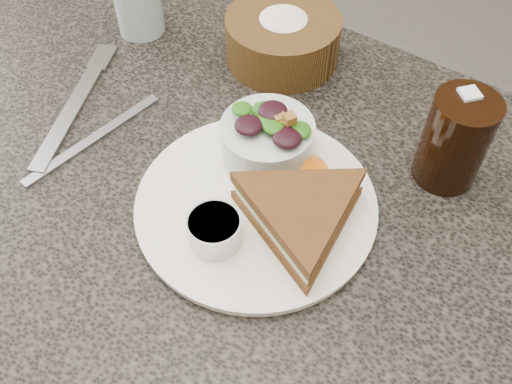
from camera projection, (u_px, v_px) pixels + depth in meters
The scene contains 10 objects.
dining_table at pixel (222, 326), 0.95m from camera, with size 1.00×0.70×0.75m, color black.
dinner_plate at pixel (256, 206), 0.63m from camera, with size 0.26×0.26×0.01m, color silver.
sandwich at pixel (301, 215), 0.59m from camera, with size 0.17×0.17×0.04m, color #472F14, non-canonical shape.
salad_bowl at pixel (267, 135), 0.64m from camera, with size 0.11×0.11×0.06m, color #B2C2BA, non-canonical shape.
dressing_ramekin at pixel (215, 231), 0.58m from camera, with size 0.06×0.06×0.03m, color #AFAFB2.
orange_wedge at pixel (302, 164), 0.64m from camera, with size 0.07×0.07×0.03m, color orange.
fork at pixel (72, 110), 0.73m from camera, with size 0.02×0.21×0.01m, color #9C9EA3.
knife at pixel (94, 139), 0.70m from camera, with size 0.01×0.20×0.00m, color #9AA0A8.
bread_basket at pixel (283, 32), 0.76m from camera, with size 0.15×0.15×0.09m, color #543A19, non-canonical shape.
cola_glass at pixel (457, 136), 0.62m from camera, with size 0.07×0.07×0.12m, color black, non-canonical shape.
Camera 1 is at (0.28, -0.31, 1.26)m, focal length 40.00 mm.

